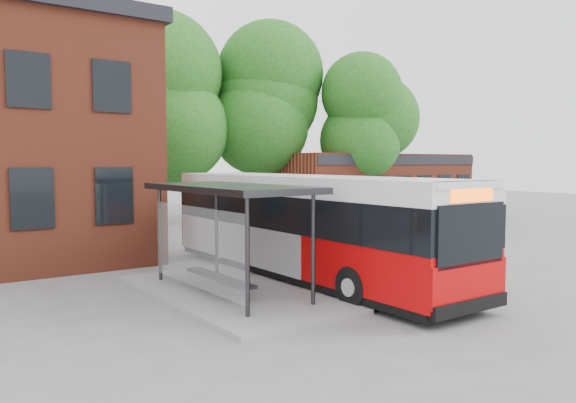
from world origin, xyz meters
TOP-DOWN VIEW (x-y plane):
  - ground at (0.00, 0.00)m, footprint 100.00×100.00m
  - shop_row at (15.00, 14.00)m, footprint 14.00×6.20m
  - bus_shelter at (-4.50, -1.00)m, footprint 3.60×7.00m
  - bike_rail at (9.28, 10.00)m, footprint 5.20×0.10m
  - tree_0 at (-6.00, 16.00)m, footprint 7.92×7.92m
  - tree_1 at (1.00, 17.00)m, footprint 7.92×7.92m
  - tree_2 at (8.00, 16.00)m, footprint 7.92×7.92m
  - tree_3 at (13.00, 12.00)m, footprint 7.04×7.04m
  - city_bus at (-1.57, -0.31)m, footprint 2.68×12.03m
  - bicycle_0 at (6.74, 10.17)m, footprint 1.82×1.17m
  - bicycle_1 at (7.21, 10.37)m, footprint 1.54×0.52m
  - bicycle_2 at (8.64, 10.31)m, footprint 1.91×1.32m
  - bicycle_3 at (9.61, 10.41)m, footprint 1.78×1.09m
  - bicycle_4 at (9.23, 9.44)m, footprint 1.76×0.89m
  - bicycle_5 at (10.38, 9.63)m, footprint 1.87×0.59m
  - bicycle_6 at (10.19, 10.30)m, footprint 1.83×0.93m
  - bicycle_7 at (11.11, 10.49)m, footprint 1.71×0.83m
  - bicycle_extra_0 at (12.53, 9.69)m, footprint 1.93×1.05m

SIDE VIEW (x-z plane):
  - ground at x=0.00m, z-range 0.00..0.00m
  - bike_rail at x=9.28m, z-range 0.00..0.38m
  - bicycle_4 at x=9.23m, z-range 0.00..0.88m
  - bicycle_0 at x=6.74m, z-range 0.00..0.90m
  - bicycle_1 at x=7.21m, z-range 0.00..0.91m
  - bicycle_6 at x=10.19m, z-range 0.00..0.92m
  - bicycle_2 at x=8.64m, z-range 0.00..0.95m
  - bicycle_7 at x=11.11m, z-range 0.00..0.99m
  - bicycle_3 at x=9.61m, z-range 0.00..1.03m
  - bicycle_5 at x=10.38m, z-range 0.00..1.11m
  - bicycle_extra_0 at x=12.53m, z-range 0.00..1.12m
  - bus_shelter at x=-4.50m, z-range 0.00..2.90m
  - city_bus at x=-1.57m, z-range 0.00..3.05m
  - shop_row at x=15.00m, z-range 0.00..4.00m
  - tree_3 at x=13.00m, z-range 0.00..9.28m
  - tree_1 at x=1.00m, z-range 0.00..10.40m
  - tree_0 at x=-6.00m, z-range 0.00..11.00m
  - tree_2 at x=8.00m, z-range 0.00..11.00m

